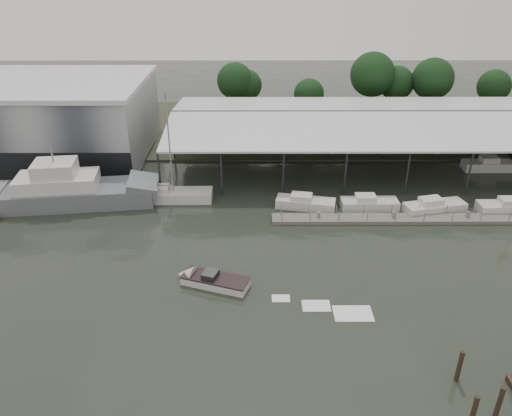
{
  "coord_description": "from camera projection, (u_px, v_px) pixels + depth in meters",
  "views": [
    {
      "loc": [
        -0.88,
        -37.08,
        25.65
      ],
      "look_at": [
        -0.73,
        8.12,
        2.5
      ],
      "focal_mm": 35.0,
      "sensor_mm": 36.0,
      "label": 1
    }
  ],
  "objects": [
    {
      "name": "ground",
      "position": [
        264.0,
        274.0,
        44.7
      ],
      "size": [
        200.0,
        200.0,
        0.0
      ],
      "primitive_type": "plane",
      "color": "#262C24",
      "rests_on": "ground"
    },
    {
      "name": "land_strip_far",
      "position": [
        260.0,
        127.0,
        82.03
      ],
      "size": [
        140.0,
        30.0,
        0.3
      ],
      "color": "#3D4231",
      "rests_on": "ground"
    },
    {
      "name": "storage_warehouse",
      "position": [
        58.0,
        118.0,
        68.86
      ],
      "size": [
        24.5,
        20.5,
        10.5
      ],
      "color": "#9A9FA4",
      "rests_on": "ground"
    },
    {
      "name": "covered_boat_shed",
      "position": [
        388.0,
        116.0,
        66.87
      ],
      "size": [
        58.24,
        24.0,
        6.96
      ],
      "color": "silver",
      "rests_on": "ground"
    },
    {
      "name": "trawler_dock",
      "position": [
        0.0,
        202.0,
        56.96
      ],
      "size": [
        3.0,
        18.0,
        0.5
      ],
      "color": "slate",
      "rests_on": "ground"
    },
    {
      "name": "floating_dock",
      "position": [
        402.0,
        219.0,
        53.55
      ],
      "size": [
        28.0,
        2.0,
        1.4
      ],
      "color": "slate",
      "rests_on": "ground"
    },
    {
      "name": "grey_trawler",
      "position": [
        71.0,
        191.0,
        56.57
      ],
      "size": [
        19.88,
        7.46,
        8.84
      ],
      "rotation": [
        0.0,
        0.0,
        0.12
      ],
      "color": "slate",
      "rests_on": "ground"
    },
    {
      "name": "white_sailboat",
      "position": [
        168.0,
        195.0,
        57.77
      ],
      "size": [
        9.94,
        2.72,
        12.89
      ],
      "rotation": [
        0.0,
        0.0,
        0.01
      ],
      "color": "silver",
      "rests_on": "ground"
    },
    {
      "name": "speedboat_underway",
      "position": [
        210.0,
        280.0,
        43.21
      ],
      "size": [
        16.96,
        7.3,
        2.0
      ],
      "rotation": [
        0.0,
        0.0,
        2.81
      ],
      "color": "silver",
      "rests_on": "ground"
    },
    {
      "name": "moored_cruiser_0",
      "position": [
        305.0,
        203.0,
        56.09
      ],
      "size": [
        6.89,
        3.5,
        1.7
      ],
      "rotation": [
        0.0,
        0.0,
        -0.21
      ],
      "color": "silver",
      "rests_on": "ground"
    },
    {
      "name": "moored_cruiser_1",
      "position": [
        369.0,
        204.0,
        55.91
      ],
      "size": [
        6.34,
        2.26,
        1.7
      ],
      "rotation": [
        0.0,
        0.0,
        0.01
      ],
      "color": "silver",
      "rests_on": "ground"
    },
    {
      "name": "moored_cruiser_2",
      "position": [
        434.0,
        207.0,
        55.2
      ],
      "size": [
        7.19,
        3.71,
        1.7
      ],
      "rotation": [
        0.0,
        0.0,
        0.23
      ],
      "color": "silver",
      "rests_on": "ground"
    },
    {
      "name": "mooring_pilings",
      "position": [
        504.0,
        412.0,
        30.07
      ],
      "size": [
        5.31,
        7.97,
        3.51
      ],
      "color": "#372C1B",
      "rests_on": "ground"
    },
    {
      "name": "horizon_tree_line",
      "position": [
        398.0,
        82.0,
        84.29
      ],
      "size": [
        64.82,
        10.23,
        11.19
      ],
      "color": "black",
      "rests_on": "ground"
    }
  ]
}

